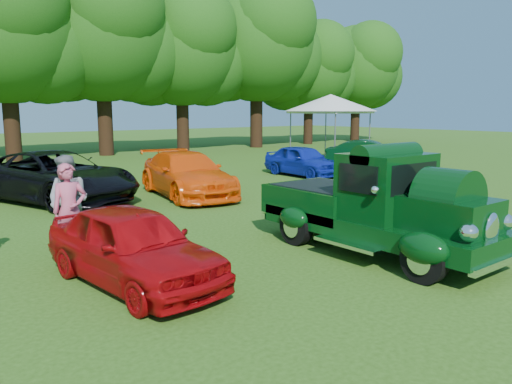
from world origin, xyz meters
TOP-DOWN VIEW (x-y plane):
  - ground at (0.00, 0.00)m, footprint 120.00×120.00m
  - hero_pickup at (1.59, -0.29)m, footprint 2.35×5.05m
  - red_convertible at (-2.97, 0.94)m, footprint 1.89×3.88m
  - back_car_black at (-1.65, 9.26)m, footprint 4.27×6.14m
  - back_car_orange at (2.06, 7.70)m, footprint 2.83×5.21m
  - back_car_blue at (8.52, 8.96)m, footprint 1.70×3.91m
  - back_car_green at (12.64, 8.66)m, footprint 3.59×4.28m
  - spectator_pink at (-3.23, 3.15)m, footprint 0.68×0.47m
  - spectator_grey at (-2.95, 4.06)m, footprint 1.11×1.15m
  - canopy_tent at (13.32, 11.92)m, footprint 5.20×5.20m
  - tree_line at (0.44, 23.79)m, footprint 63.09×9.86m

SIDE VIEW (x-z plane):
  - ground at x=0.00m, z-range 0.00..0.00m
  - red_convertible at x=-2.97m, z-range 0.00..1.28m
  - back_car_blue at x=8.52m, z-range 0.00..1.31m
  - back_car_green at x=12.64m, z-range 0.00..1.38m
  - back_car_orange at x=2.06m, z-range 0.00..1.43m
  - back_car_black at x=-1.65m, z-range 0.00..1.56m
  - hero_pickup at x=1.59m, z-range -0.13..1.84m
  - spectator_pink at x=-3.23m, z-range 0.00..1.80m
  - spectator_grey at x=-2.95m, z-range 0.00..1.87m
  - canopy_tent at x=13.32m, z-range 1.33..4.94m
  - tree_line at x=0.44m, z-range 0.91..13.01m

